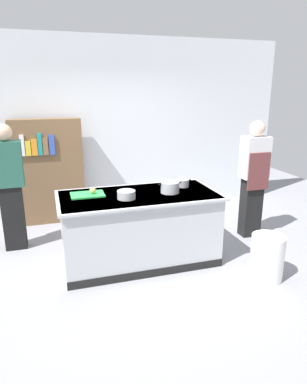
{
  "coord_description": "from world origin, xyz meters",
  "views": [
    {
      "loc": [
        -1.02,
        -3.93,
        2.14
      ],
      "look_at": [
        0.25,
        0.2,
        0.85
      ],
      "focal_mm": 32.25,
      "sensor_mm": 36.0,
      "label": 1
    }
  ],
  "objects_px": {
    "person_chef": "(253,177)",
    "trash_bin": "(267,257)",
    "bookshelf": "(49,172)",
    "person_guest": "(10,185)",
    "sauce_pan": "(183,183)",
    "stock_pot": "(170,187)",
    "mixing_bowl": "(126,195)",
    "onion": "(93,190)"
  },
  "relations": [
    {
      "from": "trash_bin",
      "to": "bookshelf",
      "type": "bearing_deg",
      "value": 131.36
    },
    {
      "from": "trash_bin",
      "to": "bookshelf",
      "type": "relative_size",
      "value": 0.32
    },
    {
      "from": "stock_pot",
      "to": "bookshelf",
      "type": "bearing_deg",
      "value": 127.86
    },
    {
      "from": "person_chef",
      "to": "person_guest",
      "type": "height_order",
      "value": "same"
    },
    {
      "from": "person_guest",
      "to": "trash_bin",
      "type": "bearing_deg",
      "value": 56.57
    },
    {
      "from": "stock_pot",
      "to": "person_chef",
      "type": "relative_size",
      "value": 0.17
    },
    {
      "from": "mixing_bowl",
      "to": "onion",
      "type": "bearing_deg",
      "value": 144.62
    },
    {
      "from": "person_chef",
      "to": "person_guest",
      "type": "xyz_separation_m",
      "value": [
        -3.36,
        0.57,
        -0.0
      ]
    },
    {
      "from": "sauce_pan",
      "to": "trash_bin",
      "type": "relative_size",
      "value": 0.43
    },
    {
      "from": "person_chef",
      "to": "bookshelf",
      "type": "relative_size",
      "value": 1.01
    },
    {
      "from": "person_guest",
      "to": "onion",
      "type": "bearing_deg",
      "value": 51.3
    },
    {
      "from": "stock_pot",
      "to": "mixing_bowl",
      "type": "distance_m",
      "value": 0.58
    },
    {
      "from": "bookshelf",
      "to": "sauce_pan",
      "type": "bearing_deg",
      "value": -44.05
    },
    {
      "from": "person_guest",
      "to": "bookshelf",
      "type": "height_order",
      "value": "person_guest"
    },
    {
      "from": "mixing_bowl",
      "to": "person_chef",
      "type": "distance_m",
      "value": 2.04
    },
    {
      "from": "onion",
      "to": "sauce_pan",
      "type": "bearing_deg",
      "value": 1.84
    },
    {
      "from": "sauce_pan",
      "to": "bookshelf",
      "type": "relative_size",
      "value": 0.13
    },
    {
      "from": "onion",
      "to": "bookshelf",
      "type": "xyz_separation_m",
      "value": [
        -0.5,
        1.67,
        -0.11
      ]
    },
    {
      "from": "person_chef",
      "to": "person_guest",
      "type": "distance_m",
      "value": 3.41
    },
    {
      "from": "mixing_bowl",
      "to": "person_guest",
      "type": "distance_m",
      "value": 1.7
    },
    {
      "from": "trash_bin",
      "to": "person_guest",
      "type": "height_order",
      "value": "person_guest"
    },
    {
      "from": "person_guest",
      "to": "bookshelf",
      "type": "relative_size",
      "value": 1.01
    },
    {
      "from": "onion",
      "to": "person_guest",
      "type": "distance_m",
      "value": 1.26
    },
    {
      "from": "mixing_bowl",
      "to": "trash_bin",
      "type": "distance_m",
      "value": 1.79
    },
    {
      "from": "sauce_pan",
      "to": "person_guest",
      "type": "relative_size",
      "value": 0.13
    },
    {
      "from": "stock_pot",
      "to": "mixing_bowl",
      "type": "relative_size",
      "value": 1.38
    },
    {
      "from": "mixing_bowl",
      "to": "person_guest",
      "type": "relative_size",
      "value": 0.13
    },
    {
      "from": "sauce_pan",
      "to": "person_guest",
      "type": "bearing_deg",
      "value": 162.05
    },
    {
      "from": "onion",
      "to": "person_guest",
      "type": "bearing_deg",
      "value": 143.33
    },
    {
      "from": "stock_pot",
      "to": "person_guest",
      "type": "relative_size",
      "value": 0.17
    },
    {
      "from": "stock_pot",
      "to": "person_chef",
      "type": "height_order",
      "value": "person_chef"
    },
    {
      "from": "person_guest",
      "to": "bookshelf",
      "type": "bearing_deg",
      "value": 149.03
    },
    {
      "from": "stock_pot",
      "to": "bookshelf",
      "type": "height_order",
      "value": "bookshelf"
    },
    {
      "from": "trash_bin",
      "to": "person_guest",
      "type": "xyz_separation_m",
      "value": [
        -2.85,
        1.74,
        0.64
      ]
    },
    {
      "from": "sauce_pan",
      "to": "person_chef",
      "type": "height_order",
      "value": "person_chef"
    },
    {
      "from": "onion",
      "to": "bookshelf",
      "type": "relative_size",
      "value": 0.05
    },
    {
      "from": "sauce_pan",
      "to": "person_guest",
      "type": "distance_m",
      "value": 2.31
    },
    {
      "from": "person_chef",
      "to": "bookshelf",
      "type": "distance_m",
      "value": 3.22
    },
    {
      "from": "stock_pot",
      "to": "person_guest",
      "type": "xyz_separation_m",
      "value": [
        -1.94,
        0.92,
        -0.06
      ]
    },
    {
      "from": "trash_bin",
      "to": "person_chef",
      "type": "xyz_separation_m",
      "value": [
        0.51,
        1.17,
        0.64
      ]
    },
    {
      "from": "person_chef",
      "to": "trash_bin",
      "type": "bearing_deg",
      "value": 167.88
    },
    {
      "from": "person_chef",
      "to": "bookshelf",
      "type": "bearing_deg",
      "value": 73.76
    }
  ]
}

